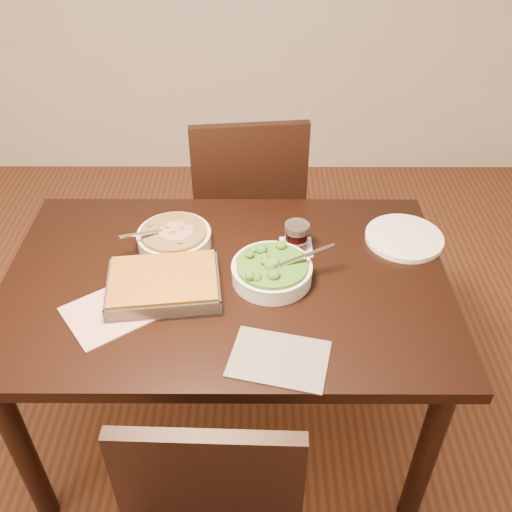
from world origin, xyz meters
TOP-DOWN VIEW (x-y plane):
  - ground at (0.00, 0.00)m, footprint 4.00×4.00m
  - table at (0.00, 0.00)m, footprint 1.40×0.90m
  - magazine_a at (-0.31, -0.15)m, footprint 0.36×0.34m
  - magazine_b at (0.16, -0.34)m, footprint 0.30×0.24m
  - coaster at (0.23, 0.16)m, footprint 0.11×0.11m
  - stew_bowl at (-0.18, 0.16)m, footprint 0.25×0.25m
  - broccoli_bowl at (0.14, -0.01)m, footprint 0.29×0.25m
  - baking_dish at (-0.18, -0.07)m, footprint 0.36×0.28m
  - wine_tumbler at (0.23, 0.16)m, footprint 0.08×0.08m
  - dinner_plate at (0.60, 0.20)m, footprint 0.26×0.26m
  - chair_far at (0.06, 0.73)m, footprint 0.51×0.51m

SIDE VIEW (x-z plane):
  - ground at x=0.00m, z-range 0.00..0.00m
  - chair_far at x=0.06m, z-range 0.06..1.04m
  - table at x=0.00m, z-range 0.28..1.03m
  - coaster at x=0.23m, z-range 0.75..0.75m
  - magazine_b at x=0.16m, z-range 0.75..0.75m
  - magazine_a at x=-0.31m, z-range 0.75..0.76m
  - dinner_plate at x=0.60m, z-range 0.75..0.77m
  - baking_dish at x=-0.18m, z-range 0.75..0.81m
  - stew_bowl at x=-0.18m, z-range 0.74..0.83m
  - broccoli_bowl at x=0.14m, z-range 0.74..0.83m
  - wine_tumbler at x=0.23m, z-range 0.75..0.85m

